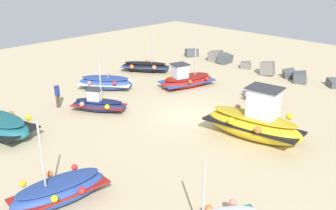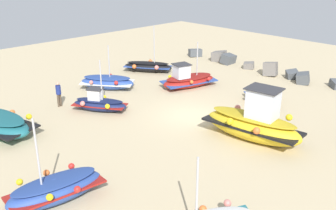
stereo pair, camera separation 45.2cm
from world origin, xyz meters
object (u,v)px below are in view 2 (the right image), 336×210
(fishing_boat_6, at_px, (55,189))
(fishing_boat_0, at_px, (254,123))
(fishing_boat_2, at_px, (99,103))
(fishing_boat_4, at_px, (188,80))
(fishing_boat_7, at_px, (148,66))
(person_walking, at_px, (59,92))
(fishing_boat_8, at_px, (260,98))
(fishing_boat_9, at_px, (107,82))

(fishing_boat_6, bearing_deg, fishing_boat_0, -5.77)
(fishing_boat_6, bearing_deg, fishing_boat_2, 51.86)
(fishing_boat_0, bearing_deg, fishing_boat_4, 147.00)
(fishing_boat_0, height_order, fishing_boat_4, fishing_boat_4)
(fishing_boat_0, xyz_separation_m, fishing_boat_7, (-13.44, 4.49, -0.49))
(fishing_boat_2, height_order, person_walking, fishing_boat_2)
(fishing_boat_2, relative_size, person_walking, 2.17)
(fishing_boat_7, bearing_deg, fishing_boat_6, 92.99)
(fishing_boat_0, relative_size, fishing_boat_4, 1.22)
(fishing_boat_4, xyz_separation_m, fishing_boat_7, (-5.09, 0.54, -0.10))
(fishing_boat_0, bearing_deg, fishing_boat_8, 111.60)
(fishing_boat_0, relative_size, person_walking, 3.37)
(fishing_boat_0, distance_m, fishing_boat_2, 9.61)
(fishing_boat_7, bearing_deg, fishing_boat_0, 127.09)
(fishing_boat_0, relative_size, fishing_boat_2, 1.55)
(person_walking, bearing_deg, fishing_boat_2, 24.26)
(fishing_boat_7, xyz_separation_m, fishing_boat_9, (1.36, -5.11, 0.07))
(fishing_boat_8, bearing_deg, fishing_boat_9, -112.94)
(fishing_boat_0, height_order, person_walking, fishing_boat_0)
(person_walking, bearing_deg, fishing_boat_7, 96.47)
(fishing_boat_7, distance_m, person_walking, 9.59)
(fishing_boat_4, bearing_deg, fishing_boat_8, 114.50)
(person_walking, bearing_deg, fishing_boat_6, -36.03)
(fishing_boat_4, height_order, person_walking, fishing_boat_4)
(fishing_boat_6, xyz_separation_m, fishing_boat_8, (-0.49, 15.02, -0.20))
(fishing_boat_8, bearing_deg, fishing_boat_2, -90.20)
(fishing_boat_4, bearing_deg, fishing_boat_6, 38.46)
(fishing_boat_6, distance_m, fishing_boat_7, 18.42)
(fishing_boat_7, bearing_deg, fishing_boat_2, 84.98)
(fishing_boat_0, xyz_separation_m, fishing_boat_4, (-8.35, 3.95, -0.39))
(fishing_boat_2, xyz_separation_m, fishing_boat_8, (6.22, 8.34, -0.15))
(fishing_boat_6, bearing_deg, fishing_boat_8, 8.60)
(fishing_boat_6, distance_m, fishing_boat_9, 13.68)
(fishing_boat_2, relative_size, fishing_boat_7, 0.86)
(fishing_boat_9, bearing_deg, person_walking, 62.48)
(person_walking, bearing_deg, fishing_boat_4, 65.07)
(fishing_boat_6, distance_m, person_walking, 10.54)
(fishing_boat_4, xyz_separation_m, fishing_boat_9, (-3.73, -4.57, -0.03))
(fishing_boat_6, bearing_deg, fishing_boat_7, 44.15)
(fishing_boat_6, xyz_separation_m, fishing_boat_7, (-11.19, 14.62, -0.08))
(fishing_boat_4, distance_m, person_walking, 9.32)
(fishing_boat_4, relative_size, fishing_boat_9, 1.13)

